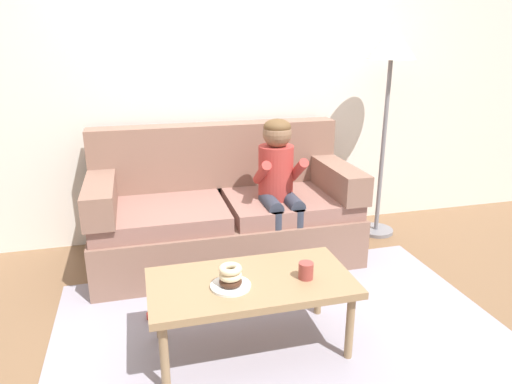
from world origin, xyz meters
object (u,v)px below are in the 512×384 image
Objects in this scene: person_child at (279,179)px; toy_controller at (165,315)px; couch at (224,213)px; donut at (231,282)px; floor_lamp at (391,60)px; mug at (306,271)px; coffee_table at (251,287)px.

person_child reaches higher than toy_controller.
donut is (-0.20, -1.23, 0.11)m from couch.
person_child is 1.19m from donut.
donut is 0.07× the size of floor_lamp.
donut is (-0.58, -1.02, -0.21)m from person_child.
mug is at bearing -131.25° from floor_lamp.
coffee_table is 12.06× the size of mug.
mug reaches higher than coffee_table.
donut is 2.33m from floor_lamp.
coffee_table is 0.15m from donut.
mug is at bearing -1.40° from donut.
toy_controller is (-0.53, -0.77, -0.33)m from couch.
couch is 1.25m from donut.
coffee_table is 0.71m from toy_controller.
coffee_table is at bearing -39.89° from toy_controller.
floor_lamp is at bearing 41.36° from coffee_table.
floor_lamp is (1.60, 1.35, 1.02)m from donut.
donut is 1.33× the size of mug.
couch is 0.99m from toy_controller.
person_child is 4.87× the size of toy_controller.
floor_lamp reaches higher than coffee_table.
person_child reaches higher than mug.
floor_lamp is (1.40, 0.12, 1.12)m from couch.
couch is at bearing 80.67° from donut.
person_child is (0.46, 0.97, 0.28)m from coffee_table.
floor_lamp is (1.48, 1.30, 1.10)m from coffee_table.
donut is at bearing -99.33° from couch.
floor_lamp reaches higher than mug.
coffee_table is at bearing -138.64° from floor_lamp.
coffee_table reaches higher than toy_controller.
donut is at bearing 178.60° from mug.
couch is 1.12× the size of floor_lamp.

